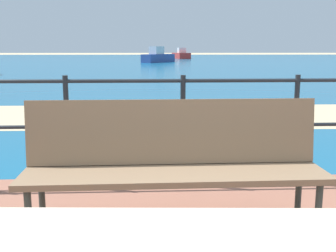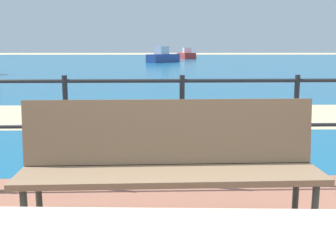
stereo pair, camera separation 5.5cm
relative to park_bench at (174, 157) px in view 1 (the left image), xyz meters
name	(u,v)px [view 1 (the left image)]	position (x,y,z in m)	size (l,w,h in m)	color
sea_water	(151,61)	(0.14, 38.67, -0.59)	(90.00, 90.00, 0.01)	#145B84
beach_strip	(164,116)	(0.14, 5.15, -0.59)	(54.00, 2.79, 0.01)	tan
park_bench	(174,157)	(0.00, 0.00, 0.00)	(1.79, 0.44, 0.88)	#7A6047
railing_fence	(183,118)	(0.14, 1.06, 0.06)	(5.94, 0.04, 0.96)	#1E2328
boat_near	(181,55)	(3.98, 49.38, -0.16)	(2.13, 4.79, 1.34)	red
boat_mid	(159,57)	(0.84, 35.41, -0.09)	(3.32, 4.73, 1.43)	#2D478C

